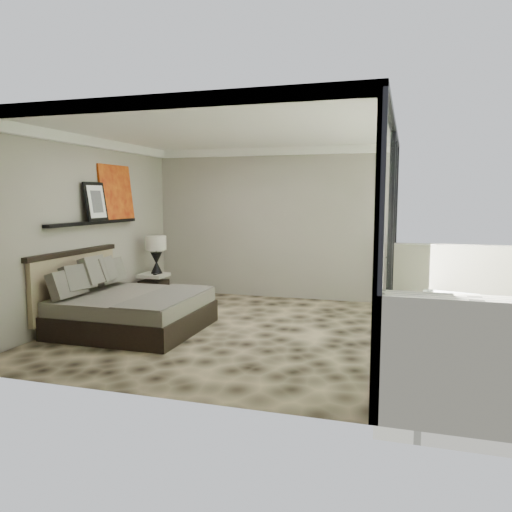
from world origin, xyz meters
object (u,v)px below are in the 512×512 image
(table_lamp, at_px, (156,249))
(lounger, at_px, (440,330))
(bed, at_px, (127,308))
(nightstand, at_px, (154,289))

(table_lamp, bearing_deg, lounger, -15.50)
(bed, height_order, nightstand, bed)
(bed, height_order, lounger, bed)
(nightstand, xyz_separation_m, lounger, (4.81, -1.27, -0.05))
(bed, distance_m, nightstand, 1.90)
(table_lamp, relative_size, lounger, 0.42)
(bed, relative_size, table_lamp, 2.84)
(bed, xyz_separation_m, lounger, (4.26, 0.55, -0.14))
(nightstand, bearing_deg, table_lamp, 67.83)
(bed, height_order, table_lamp, table_lamp)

